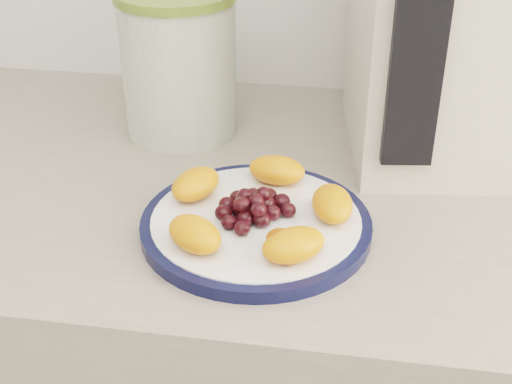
# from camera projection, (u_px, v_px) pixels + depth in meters

# --- Properties ---
(plate_rim) EXTENTS (0.25, 0.25, 0.01)m
(plate_rim) POSITION_uv_depth(u_px,v_px,m) (256.00, 225.00, 0.78)
(plate_rim) COLOR #0E1333
(plate_rim) RESTS_ON counter
(plate_face) EXTENTS (0.23, 0.23, 0.02)m
(plate_face) POSITION_uv_depth(u_px,v_px,m) (256.00, 225.00, 0.78)
(plate_face) COLOR white
(plate_face) RESTS_ON counter
(canister) EXTENTS (0.18, 0.18, 0.18)m
(canister) POSITION_uv_depth(u_px,v_px,m) (179.00, 67.00, 0.96)
(canister) COLOR #3A5810
(canister) RESTS_ON counter
(appliance_body) EXTENTS (0.23, 0.29, 0.33)m
(appliance_body) POSITION_uv_depth(u_px,v_px,m) (437.00, 24.00, 0.88)
(appliance_body) COLOR beige
(appliance_body) RESTS_ON counter
(appliance_panel) EXTENTS (0.06, 0.03, 0.25)m
(appliance_panel) POSITION_uv_depth(u_px,v_px,m) (417.00, 59.00, 0.76)
(appliance_panel) COLOR black
(appliance_panel) RESTS_ON appliance_body
(fruit_plate) EXTENTS (0.22, 0.21, 0.03)m
(fruit_plate) POSITION_uv_depth(u_px,v_px,m) (260.00, 209.00, 0.76)
(fruit_plate) COLOR orange
(fruit_plate) RESTS_ON plate_face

